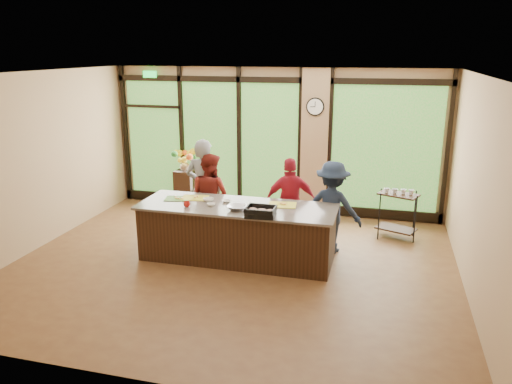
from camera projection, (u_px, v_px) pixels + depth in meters
The scene contains 25 objects.
floor at pixel (232, 266), 8.00m from camera, with size 7.00×7.00×0.00m, color brown.
ceiling at pixel (229, 74), 7.17m from camera, with size 7.00×7.00×0.00m, color white.
back_wall at pixel (274, 141), 10.38m from camera, with size 7.00×7.00×0.00m, color tan.
left_wall at pixel (34, 162), 8.44m from camera, with size 6.00×6.00×0.00m, color tan.
right_wall at pixel (478, 191), 6.73m from camera, with size 6.00×6.00×0.00m, color tan.
window_wall at pixel (281, 147), 10.32m from camera, with size 6.90×0.12×3.00m.
island_base at pixel (237, 233), 8.16m from camera, with size 3.10×1.00×0.88m, color black.
countertop at pixel (237, 207), 8.03m from camera, with size 3.20×1.10×0.04m, color gray.
wall_clock at pixel (315, 107), 9.84m from camera, with size 0.36×0.04×0.36m.
cook_left at pixel (204, 189), 9.02m from camera, with size 0.67×0.44×1.82m, color gray.
cook_midleft at pixel (210, 196), 9.00m from camera, with size 0.77×0.60×1.58m, color maroon.
cook_midright at pixel (290, 202), 8.70m from camera, with size 0.91×0.38×1.56m, color #A6192A.
cook_right at pixel (332, 207), 8.37m from camera, with size 1.01×0.58×1.57m, color #192338.
roasting_pan at pixel (261, 214), 7.50m from camera, with size 0.44×0.34×0.08m, color black.
mixing_bowl at pixel (237, 208), 7.80m from camera, with size 0.30×0.30×0.07m, color silver.
cutting_board_left at pixel (177, 199), 8.38m from camera, with size 0.39×0.29×0.01m, color #539235.
cutting_board_center at pixel (195, 198), 8.42m from camera, with size 0.43×0.32×0.01m, color yellow.
cutting_board_right at pixel (282, 205), 8.03m from camera, with size 0.45×0.34×0.01m, color yellow.
prep_bowl_near at pixel (208, 200), 8.24m from camera, with size 0.17×0.17×0.05m, color white.
prep_bowl_mid at pixel (211, 205), 8.00m from camera, with size 0.14×0.14×0.04m, color white.
prep_bowl_far at pixel (226, 201), 8.19m from camera, with size 0.14×0.14×0.03m, color white.
red_ramekin at pixel (187, 204), 7.94m from camera, with size 0.11×0.11×0.09m, color red.
flower_stand at pixel (186, 188), 10.91m from camera, with size 0.41×0.41×0.81m, color black.
flower_vase at pixel (185, 165), 10.77m from camera, with size 0.23×0.23×0.24m, color olive.
bar_cart at pixel (397, 209), 9.04m from camera, with size 0.78×0.61×0.93m.
Camera 1 is at (2.25, -7.02, 3.34)m, focal length 35.00 mm.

